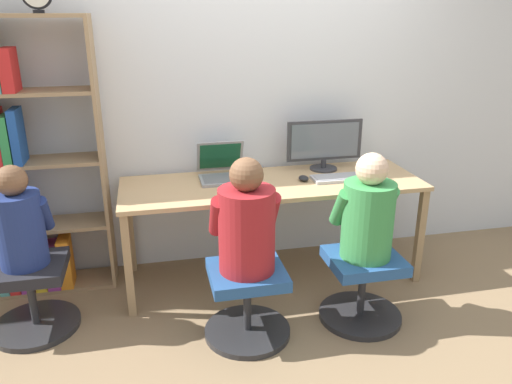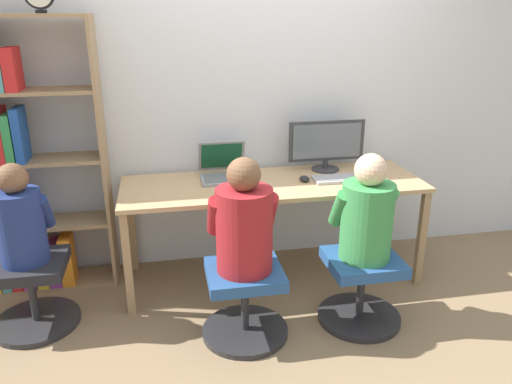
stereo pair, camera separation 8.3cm
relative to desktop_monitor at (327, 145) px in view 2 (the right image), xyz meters
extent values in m
plane|color=#846B4C|center=(-0.45, -0.55, -0.93)|extent=(14.00, 14.00, 0.00)
cube|color=silver|center=(-0.45, 0.21, 0.37)|extent=(10.00, 0.05, 2.60)
cube|color=tan|center=(-0.45, -0.20, -0.21)|extent=(2.10, 0.69, 0.03)
cube|color=#9C7D56|center=(-1.46, -0.51, -0.58)|extent=(0.05, 0.05, 0.71)
cube|color=#9C7D56|center=(0.56, -0.51, -0.58)|extent=(0.05, 0.05, 0.71)
cube|color=#9C7D56|center=(-1.46, 0.11, -0.58)|extent=(0.05, 0.05, 0.71)
cube|color=#9C7D56|center=(0.56, 0.11, -0.58)|extent=(0.05, 0.05, 0.71)
cylinder|color=#333338|center=(0.00, 0.00, -0.19)|extent=(0.21, 0.21, 0.01)
cylinder|color=#333338|center=(0.00, 0.00, -0.15)|extent=(0.04, 0.04, 0.06)
cube|color=#333338|center=(0.00, 0.00, 0.03)|extent=(0.58, 0.02, 0.30)
cube|color=slate|center=(0.00, -0.01, 0.03)|extent=(0.52, 0.01, 0.26)
cube|color=gray|center=(-0.78, -0.10, -0.18)|extent=(0.34, 0.25, 0.02)
cube|color=slate|center=(-0.78, -0.10, -0.17)|extent=(0.30, 0.20, 0.00)
cube|color=gray|center=(-0.78, 0.07, -0.06)|extent=(0.34, 0.11, 0.23)
cube|color=#144C2D|center=(-0.78, 0.07, -0.06)|extent=(0.30, 0.09, 0.20)
cube|color=#B2B2B7|center=(0.03, -0.25, -0.18)|extent=(0.40, 0.17, 0.02)
cube|color=#97979C|center=(0.03, -0.25, -0.17)|extent=(0.37, 0.14, 0.00)
ellipsoid|color=black|center=(-0.23, -0.23, -0.18)|extent=(0.07, 0.09, 0.04)
cylinder|color=#262628|center=(-0.03, -0.86, -0.91)|extent=(0.53, 0.53, 0.04)
cylinder|color=#262628|center=(-0.03, -0.86, -0.73)|extent=(0.05, 0.05, 0.34)
cube|color=#234C84|center=(-0.03, -0.86, -0.52)|extent=(0.44, 0.40, 0.07)
cylinder|color=#262628|center=(-0.77, -0.87, -0.91)|extent=(0.53, 0.53, 0.04)
cylinder|color=#262628|center=(-0.77, -0.87, -0.73)|extent=(0.05, 0.05, 0.34)
cube|color=#234C84|center=(-0.77, -0.87, -0.52)|extent=(0.44, 0.40, 0.07)
cylinder|color=#388C47|center=(-0.03, -0.86, -0.25)|extent=(0.31, 0.31, 0.47)
sphere|color=beige|center=(-0.03, -0.86, 0.07)|extent=(0.19, 0.19, 0.19)
cylinder|color=#388C47|center=(-0.17, -0.79, -0.18)|extent=(0.09, 0.21, 0.27)
cylinder|color=#388C47|center=(0.12, -0.79, -0.18)|extent=(0.09, 0.21, 0.27)
cylinder|color=maroon|center=(-0.77, -0.87, -0.24)|extent=(0.33, 0.33, 0.50)
sphere|color=brown|center=(-0.77, -0.87, 0.10)|extent=(0.19, 0.19, 0.19)
cylinder|color=maroon|center=(-0.92, -0.80, -0.17)|extent=(0.09, 0.22, 0.28)
cylinder|color=maroon|center=(-0.61, -0.80, -0.17)|extent=(0.09, 0.22, 0.28)
cube|color=#997A56|center=(-1.59, 0.00, -0.01)|extent=(0.02, 0.30, 1.85)
cube|color=#997A56|center=(-2.03, 0.00, -0.92)|extent=(0.85, 0.29, 0.02)
cube|color=#997A56|center=(-2.03, 0.00, -0.46)|extent=(0.85, 0.29, 0.02)
cube|color=#997A56|center=(-2.03, 0.00, -0.01)|extent=(0.85, 0.29, 0.02)
cube|color=#997A56|center=(-2.03, 0.00, 0.45)|extent=(0.85, 0.29, 0.02)
cube|color=#997A56|center=(-2.03, 0.00, 0.91)|extent=(0.85, 0.29, 0.02)
cube|color=teal|center=(-2.32, -0.03, -0.74)|extent=(0.06, 0.23, 0.34)
cube|color=red|center=(-2.25, -0.05, -0.77)|extent=(0.07, 0.17, 0.28)
cube|color=#8C338C|center=(-2.17, -0.05, -0.76)|extent=(0.09, 0.18, 0.29)
cube|color=gold|center=(-2.08, -0.03, -0.71)|extent=(0.07, 0.21, 0.40)
cube|color=#8C338C|center=(-2.00, -0.03, -0.75)|extent=(0.08, 0.22, 0.31)
cube|color=orange|center=(-1.91, -0.05, -0.73)|extent=(0.08, 0.18, 0.36)
cube|color=#1E4C9E|center=(-2.21, -0.03, -0.29)|extent=(0.09, 0.23, 0.32)
cube|color=red|center=(-2.21, -0.04, 0.18)|extent=(0.05, 0.21, 0.35)
cube|color=#2D8C47|center=(-2.15, -0.05, 0.16)|extent=(0.05, 0.18, 0.32)
cube|color=#1E4C9E|center=(-2.09, -0.04, 0.18)|extent=(0.05, 0.21, 0.35)
cube|color=red|center=(-2.08, -0.04, 0.60)|extent=(0.07, 0.21, 0.26)
cube|color=black|center=(-1.85, -0.09, 0.93)|extent=(0.06, 0.03, 0.02)
cylinder|color=#262628|center=(-2.05, -0.53, -0.91)|extent=(0.53, 0.53, 0.04)
cylinder|color=#262628|center=(-2.05, -0.53, -0.73)|extent=(0.05, 0.05, 0.34)
cube|color=black|center=(-2.05, -0.53, -0.52)|extent=(0.44, 0.40, 0.07)
cylinder|color=navy|center=(-2.05, -0.53, -0.26)|extent=(0.27, 0.27, 0.45)
sphere|color=brown|center=(-2.05, -0.53, 0.04)|extent=(0.18, 0.18, 0.18)
cylinder|color=navy|center=(-1.92, -0.46, -0.20)|extent=(0.08, 0.19, 0.25)
camera|label=1|loc=(-1.28, -3.41, 0.94)|focal=35.00mm
camera|label=2|loc=(-1.19, -3.42, 0.94)|focal=35.00mm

